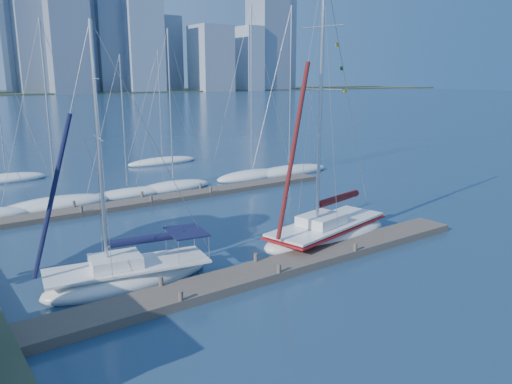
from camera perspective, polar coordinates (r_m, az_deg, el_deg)
ground at (r=23.89m, az=1.26°, el=-9.41°), size 700.00×700.00×0.00m
near_dock at (r=23.81m, az=1.26°, el=-8.96°), size 26.00×2.00×0.40m
far_dock at (r=38.00m, az=-10.99°, el=-0.85°), size 30.00×1.80×0.36m
sailboat_navy at (r=23.24m, az=-14.41°, el=-7.94°), size 8.01×3.76×11.88m
sailboat_maroon at (r=28.62m, az=8.16°, el=-3.22°), size 9.21×4.64×15.21m
bg_boat_1 at (r=38.26m, az=-21.86°, el=-1.30°), size 8.04×4.59×13.29m
bg_boat_2 at (r=40.29m, az=-14.45°, el=-0.18°), size 7.32×3.54×11.06m
bg_boat_3 at (r=41.97m, az=-9.42°, el=0.63°), size 6.77×2.45×13.15m
bg_boat_4 at (r=45.99m, az=-0.52°, el=1.93°), size 7.72×4.84×15.50m
bg_boat_5 at (r=48.32m, az=3.80°, el=2.43°), size 9.34×3.10×15.81m
bg_boat_6 at (r=49.92m, az=-26.63°, el=1.38°), size 7.03×3.49×13.17m
bg_boat_7 at (r=54.98m, az=-10.64°, el=3.46°), size 7.95×2.51×12.19m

